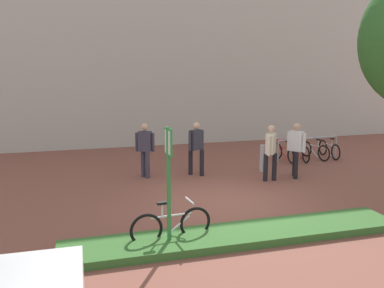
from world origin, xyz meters
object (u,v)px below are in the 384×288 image
object	(u,v)px
bike_at_sign	(171,225)
person_suited_navy	(145,147)
person_casual_tan	(296,147)
person_shirt_white	(271,149)
bollard_steel	(262,158)
bike_rack_cluster	(308,150)
parking_sign_post	(169,170)
person_suited_dark	(196,145)

from	to	relation	value
bike_at_sign	person_suited_navy	size ratio (longest dim) A/B	0.98
person_suited_navy	person_casual_tan	xyz separation A→B (m)	(4.54, -1.26, 0.00)
person_suited_navy	person_shirt_white	size ratio (longest dim) A/B	1.00
bollard_steel	person_shirt_white	size ratio (longest dim) A/B	0.52
bike_rack_cluster	person_casual_tan	world-z (taller)	person_casual_tan
parking_sign_post	person_suited_navy	distance (m)	5.20
person_shirt_white	bike_at_sign	bearing A→B (deg)	-137.81
bollard_steel	bike_at_sign	bearing A→B (deg)	-131.93
bike_rack_cluster	person_casual_tan	bearing A→B (deg)	-129.25
bollard_steel	person_casual_tan	xyz separation A→B (m)	(0.69, -0.94, 0.53)
parking_sign_post	bike_rack_cluster	size ratio (longest dim) A/B	0.89
bike_rack_cluster	person_suited_dark	distance (m)	4.82
bike_at_sign	parking_sign_post	bearing A→B (deg)	-112.38
bike_rack_cluster	person_suited_navy	distance (m)	6.36
person_suited_navy	bollard_steel	bearing A→B (deg)	-4.72
bollard_steel	person_casual_tan	size ratio (longest dim) A/B	0.52
person_casual_tan	person_suited_dark	xyz separation A→B (m)	(-2.93, 1.08, 0.00)
person_suited_navy	parking_sign_post	bearing A→B (deg)	-94.19
parking_sign_post	bollard_steel	distance (m)	6.52
parking_sign_post	bike_at_sign	world-z (taller)	parking_sign_post
parking_sign_post	person_shirt_white	size ratio (longest dim) A/B	1.37
person_shirt_white	person_casual_tan	bearing A→B (deg)	8.64
person_casual_tan	person_shirt_white	xyz separation A→B (m)	(-0.94, -0.14, 0.00)
bollard_steel	person_shirt_white	xyz separation A→B (m)	(-0.25, -1.08, 0.53)
bike_at_sign	bike_rack_cluster	size ratio (longest dim) A/B	0.63
person_suited_dark	person_casual_tan	bearing A→B (deg)	-20.19
person_casual_tan	person_shirt_white	bearing A→B (deg)	-171.36
bike_rack_cluster	person_suited_dark	world-z (taller)	person_suited_dark
bollard_steel	person_suited_navy	bearing A→B (deg)	175.28
person_shirt_white	parking_sign_post	bearing A→B (deg)	-136.67
parking_sign_post	person_shirt_white	distance (m)	5.50
bike_at_sign	person_suited_dark	world-z (taller)	person_suited_dark
bike_at_sign	person_suited_navy	world-z (taller)	person_suited_navy
bike_rack_cluster	person_shirt_white	world-z (taller)	person_shirt_white
bike_rack_cluster	person_suited_dark	size ratio (longest dim) A/B	1.54
bike_at_sign	person_suited_dark	xyz separation A→B (m)	(1.89, 4.74, 0.63)
person_suited_dark	person_shirt_white	size ratio (longest dim) A/B	1.00
parking_sign_post	person_casual_tan	world-z (taller)	parking_sign_post
bike_rack_cluster	person_casual_tan	size ratio (longest dim) A/B	1.54
bike_rack_cluster	person_suited_dark	bearing A→B (deg)	-167.43
bollard_steel	person_suited_dark	distance (m)	2.31
parking_sign_post	bike_rack_cluster	world-z (taller)	parking_sign_post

